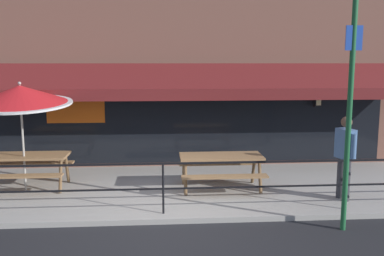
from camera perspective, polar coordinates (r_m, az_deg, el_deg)
name	(u,v)px	position (r m, az deg, el deg)	size (l,w,h in m)	color
ground_plane	(164,225)	(7.87, -3.80, -12.73)	(120.00, 120.00, 0.00)	#232326
patio_deck	(163,189)	(9.74, -3.89, -8.13)	(15.00, 4.00, 0.10)	#ADA89E
restaurant_building	(161,14)	(11.61, -4.17, 14.97)	(15.00, 1.60, 8.34)	brown
patio_railing	(163,177)	(7.90, -3.88, -6.53)	(13.84, 0.04, 0.97)	black
picnic_table_left	(26,162)	(10.12, -21.21, -4.23)	(1.80, 1.42, 0.76)	#997047
picnic_table_centre	(221,162)	(9.43, 3.88, -4.59)	(1.80, 1.42, 0.76)	#997047
patio_umbrella_left	(20,96)	(9.78, -21.93, 4.03)	(2.14, 2.14, 2.40)	#B7B2A8
pedestrian_walking	(345,154)	(9.17, 19.71, -3.22)	(0.31, 0.61, 1.71)	#333338
street_sign_pole	(350,96)	(7.57, 20.35, 4.03)	(0.28, 0.09, 4.54)	#1E6033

